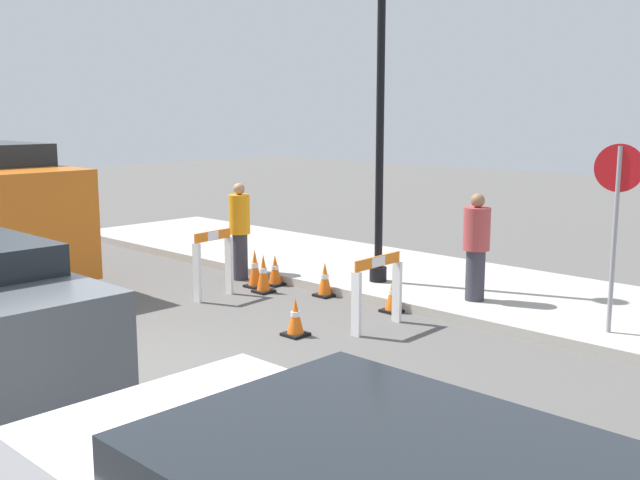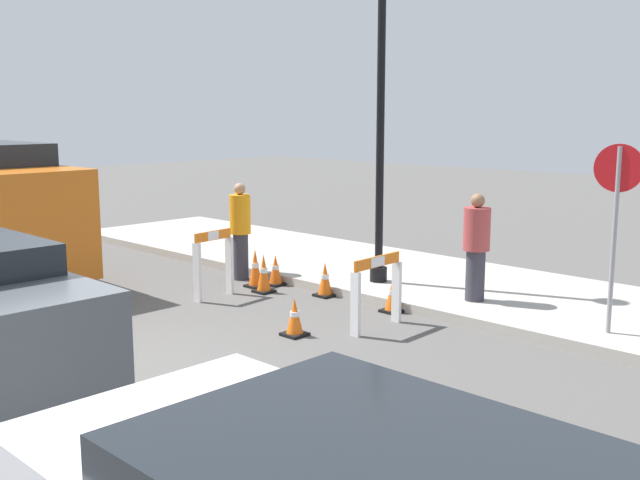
# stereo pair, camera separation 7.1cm
# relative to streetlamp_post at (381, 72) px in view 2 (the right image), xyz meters

# --- Properties ---
(ground_plane) EXTENTS (60.00, 60.00, 0.00)m
(ground_plane) POSITION_rel_streetlamp_post_xyz_m (0.50, -5.34, -3.56)
(ground_plane) COLOR #565451
(sidewalk_slab) EXTENTS (18.00, 3.48, 0.15)m
(sidewalk_slab) POSITION_rel_streetlamp_post_xyz_m (0.50, 0.90, -3.49)
(sidewalk_slab) COLOR #ADA89E
(sidewalk_slab) RESTS_ON ground_plane
(streetlamp_post) EXTENTS (0.44, 0.44, 5.32)m
(streetlamp_post) POSITION_rel_streetlamp_post_xyz_m (0.00, 0.00, 0.00)
(streetlamp_post) COLOR black
(streetlamp_post) RESTS_ON sidewalk_slab
(stop_sign) EXTENTS (0.59, 0.15, 2.41)m
(stop_sign) POSITION_rel_streetlamp_post_xyz_m (4.01, -0.22, -1.80)
(stop_sign) COLOR gray
(stop_sign) RESTS_ON sidewalk_slab
(barricade_0) EXTENTS (0.18, 0.98, 1.02)m
(barricade_0) POSITION_rel_streetlamp_post_xyz_m (1.45, -1.78, -3.00)
(barricade_0) COLOR white
(barricade_0) RESTS_ON ground_plane
(barricade_1) EXTENTS (0.22, 0.78, 1.09)m
(barricade_1) POSITION_rel_streetlamp_post_xyz_m (-1.53, -2.25, -2.98)
(barricade_1) COLOR white
(barricade_1) RESTS_ON ground_plane
(traffic_cone_0) EXTENTS (0.30, 0.30, 0.51)m
(traffic_cone_0) POSITION_rel_streetlamp_post_xyz_m (0.88, -2.78, -3.32)
(traffic_cone_0) COLOR black
(traffic_cone_0) RESTS_ON ground_plane
(traffic_cone_1) EXTENTS (0.30, 0.30, 0.56)m
(traffic_cone_1) POSITION_rel_streetlamp_post_xyz_m (-0.33, -0.94, -3.29)
(traffic_cone_1) COLOR black
(traffic_cone_1) RESTS_ON ground_plane
(traffic_cone_2) EXTENTS (0.30, 0.30, 0.53)m
(traffic_cone_2) POSITION_rel_streetlamp_post_xyz_m (-1.48, -0.97, -3.31)
(traffic_cone_2) COLOR black
(traffic_cone_2) RESTS_ON ground_plane
(traffic_cone_3) EXTENTS (0.30, 0.30, 0.64)m
(traffic_cone_3) POSITION_rel_streetlamp_post_xyz_m (-1.23, -1.46, -3.25)
(traffic_cone_3) COLOR black
(traffic_cone_3) RESTS_ON ground_plane
(traffic_cone_4) EXTENTS (0.30, 0.30, 0.51)m
(traffic_cone_4) POSITION_rel_streetlamp_post_xyz_m (1.06, -0.94, -3.32)
(traffic_cone_4) COLOR black
(traffic_cone_4) RESTS_ON ground_plane
(traffic_cone_5) EXTENTS (0.30, 0.30, 0.65)m
(traffic_cone_5) POSITION_rel_streetlamp_post_xyz_m (-1.62, -1.30, -3.24)
(traffic_cone_5) COLOR black
(traffic_cone_5) RESTS_ON ground_plane
(person_worker) EXTENTS (0.47, 0.47, 1.72)m
(person_worker) POSITION_rel_streetlamp_post_xyz_m (-2.25, -1.09, -2.64)
(person_worker) COLOR #33333D
(person_worker) RESTS_ON ground_plane
(person_pedestrian) EXTENTS (0.50, 0.50, 1.61)m
(person_pedestrian) POSITION_rel_streetlamp_post_xyz_m (1.86, 0.02, -2.56)
(person_pedestrian) COLOR #33333D
(person_pedestrian) RESTS_ON sidewalk_slab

